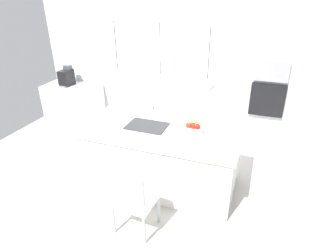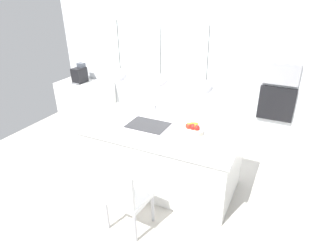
% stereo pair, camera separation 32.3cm
% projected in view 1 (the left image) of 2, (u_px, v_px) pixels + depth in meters
% --- Properties ---
extents(floor, '(6.60, 6.60, 0.00)m').
position_uv_depth(floor, '(162.00, 181.00, 4.18)').
color(floor, '#BCB7AD').
rests_on(floor, ground).
extents(back_wall, '(6.00, 0.10, 2.60)m').
position_uv_depth(back_wall, '(194.00, 68.00, 5.00)').
color(back_wall, white).
rests_on(back_wall, ground).
extents(kitchen_island, '(2.14, 1.05, 0.88)m').
position_uv_depth(kitchen_island, '(161.00, 156.00, 3.98)').
color(kitchen_island, white).
rests_on(kitchen_island, ground).
extents(sink_basin, '(0.56, 0.40, 0.02)m').
position_uv_depth(sink_basin, '(147.00, 126.00, 3.85)').
color(sink_basin, '#2D2D30').
rests_on(sink_basin, kitchen_island).
extents(faucet, '(0.02, 0.17, 0.22)m').
position_uv_depth(faucet, '(153.00, 111.00, 3.97)').
color(faucet, silver).
rests_on(faucet, kitchen_island).
extents(fruit_bowl, '(0.29, 0.29, 0.15)m').
position_uv_depth(fruit_bowl, '(193.00, 128.00, 3.67)').
color(fruit_bowl, beige).
rests_on(fruit_bowl, kitchen_island).
extents(side_counter, '(1.10, 0.60, 0.82)m').
position_uv_depth(side_counter, '(74.00, 105.00, 5.79)').
color(side_counter, white).
rests_on(side_counter, ground).
extents(coffee_machine, '(0.20, 0.35, 0.38)m').
position_uv_depth(coffee_machine, '(66.00, 77.00, 5.57)').
color(coffee_machine, black).
rests_on(coffee_machine, side_counter).
extents(microwave, '(0.54, 0.08, 0.34)m').
position_uv_depth(microwave, '(272.00, 71.00, 4.51)').
color(microwave, '#9E9EA3').
rests_on(microwave, back_wall).
extents(oven, '(0.56, 0.08, 0.56)m').
position_uv_depth(oven, '(267.00, 100.00, 4.73)').
color(oven, black).
rests_on(oven, back_wall).
extents(chair_near, '(0.49, 0.46, 0.88)m').
position_uv_depth(chair_near, '(132.00, 198.00, 3.13)').
color(chair_near, white).
rests_on(chair_near, ground).
extents(pendant_light_left, '(0.17, 0.17, 0.77)m').
position_uv_depth(pendant_light_left, '(118.00, 76.00, 3.67)').
color(pendant_light_left, silver).
extents(pendant_light_center, '(0.17, 0.17, 0.77)m').
position_uv_depth(pendant_light_center, '(160.00, 81.00, 3.49)').
color(pendant_light_center, silver).
extents(pendant_light_right, '(0.17, 0.17, 0.77)m').
position_uv_depth(pendant_light_right, '(207.00, 85.00, 3.32)').
color(pendant_light_right, silver).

